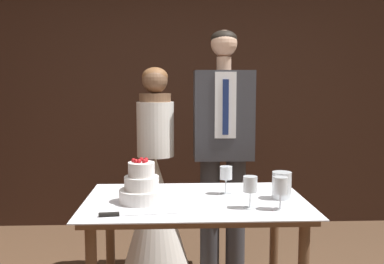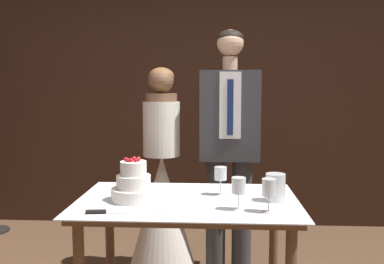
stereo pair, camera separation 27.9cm
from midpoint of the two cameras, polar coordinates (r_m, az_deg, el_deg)
wall_back at (r=4.44m, az=-2.99°, el=5.79°), size 5.01×0.12×2.84m
cake_table at (r=2.44m, az=-2.87°, el=-11.44°), size 1.23×0.80×0.82m
tiered_cake at (r=2.38m, az=-10.11°, el=-7.20°), size 0.25×0.25×0.24m
cake_knife at (r=2.17m, az=-12.93°, el=-10.69°), size 0.39×0.07×0.02m
wine_glass_near at (r=2.21m, az=8.20°, el=-7.35°), size 0.07×0.07×0.17m
wine_glass_middle at (r=2.22m, az=4.21°, el=-7.14°), size 0.07×0.07×0.17m
wine_glass_far at (r=2.50m, az=1.37°, el=-5.70°), size 0.07×0.07×0.17m
hurricane_candle at (r=2.44m, az=8.67°, el=-7.16°), size 0.11×0.11×0.15m
bride at (r=3.34m, az=-7.24°, el=-9.01°), size 0.54×0.54×1.59m
groom at (r=3.25m, az=1.75°, el=-1.09°), size 0.44×0.25×1.86m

